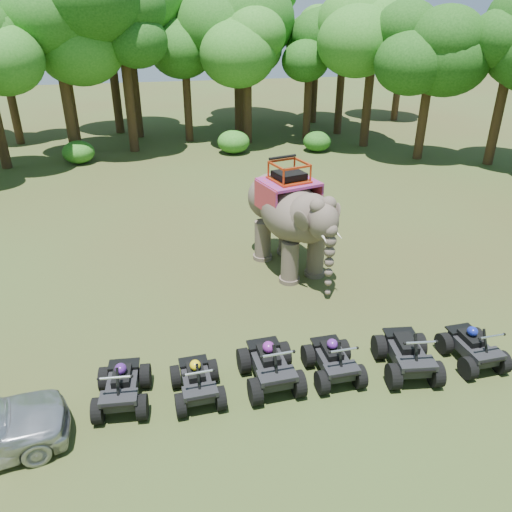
{
  "coord_description": "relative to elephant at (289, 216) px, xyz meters",
  "views": [
    {
      "loc": [
        -2.72,
        -11.6,
        8.47
      ],
      "look_at": [
        0.0,
        1.2,
        1.9
      ],
      "focal_mm": 35.0,
      "sensor_mm": 36.0,
      "label": 1
    }
  ],
  "objects": [
    {
      "name": "tree_1",
      "position": [
        2.13,
        18.25,
        2.34
      ],
      "size": [
        6.02,
        6.02,
        8.61
      ],
      "primitive_type": null,
      "color": "#195114",
      "rests_on": "ground"
    },
    {
      "name": "atv_4",
      "position": [
        1.46,
        -6.22,
        -1.28
      ],
      "size": [
        1.56,
        1.98,
        1.36
      ],
      "primitive_type": null,
      "rotation": [
        0.0,
        0.0,
        -0.13
      ],
      "color": "black",
      "rests_on": "ground"
    },
    {
      "name": "atv_2",
      "position": [
        -2.08,
        -5.94,
        -1.28
      ],
      "size": [
        1.42,
        1.89,
        1.36
      ],
      "primitive_type": null,
      "rotation": [
        0.0,
        0.0,
        0.05
      ],
      "color": "black",
      "rests_on": "ground"
    },
    {
      "name": "tree_33",
      "position": [
        -5.18,
        21.67,
        3.39
      ],
      "size": [
        7.5,
        7.5,
        10.71
      ],
      "primitive_type": null,
      "color": "#195114",
      "rests_on": "ground"
    },
    {
      "name": "elephant",
      "position": [
        0.0,
        0.0,
        0.0
      ],
      "size": [
        3.21,
        5.05,
        3.93
      ],
      "primitive_type": null,
      "rotation": [
        0.0,
        0.0,
        0.27
      ],
      "color": "brown",
      "rests_on": "ground"
    },
    {
      "name": "atv_5",
      "position": [
        3.32,
        -6.26,
        -1.35
      ],
      "size": [
        1.26,
        1.69,
        1.22
      ],
      "primitive_type": null,
      "rotation": [
        0.0,
        0.0,
        0.04
      ],
      "color": "black",
      "rests_on": "ground"
    },
    {
      "name": "tree_41",
      "position": [
        9.16,
        19.65,
        2.01
      ],
      "size": [
        5.56,
        5.56,
        7.94
      ],
      "primitive_type": null,
      "color": "#195114",
      "rests_on": "ground"
    },
    {
      "name": "ground",
      "position": [
        -1.74,
        -3.85,
        -1.96
      ],
      "size": [
        110.0,
        110.0,
        0.0
      ],
      "primitive_type": "plane",
      "color": "#47381E",
      "rests_on": "ground"
    },
    {
      "name": "tree_32",
      "position": [
        -5.51,
        17.68,
        2.84
      ],
      "size": [
        6.73,
        6.73,
        9.61
      ],
      "primitive_type": null,
      "color": "#195114",
      "rests_on": "ground"
    },
    {
      "name": "tree_31",
      "position": [
        -9.04,
        16.37,
        2.51
      ],
      "size": [
        6.26,
        6.26,
        8.95
      ],
      "primitive_type": null,
      "color": "#195114",
      "rests_on": "ground"
    },
    {
      "name": "tree_42",
      "position": [
        8.62,
        23.86,
        1.88
      ],
      "size": [
        5.39,
        5.39,
        7.69
      ],
      "primitive_type": null,
      "color": "#195114",
      "rests_on": "ground"
    },
    {
      "name": "tree_37",
      "position": [
        15.46,
        23.27,
        2.18
      ],
      "size": [
        5.79,
        5.79,
        8.28
      ],
      "primitive_type": null,
      "color": "#195114",
      "rests_on": "ground"
    },
    {
      "name": "tree_2",
      "position": [
        6.35,
        18.37,
        1.75
      ],
      "size": [
        5.19,
        5.19,
        7.42
      ],
      "primitive_type": null,
      "color": "#195114",
      "rests_on": "ground"
    },
    {
      "name": "tree_39",
      "position": [
        -9.06,
        18.07,
        2.23
      ],
      "size": [
        5.87,
        5.87,
        8.38
      ],
      "primitive_type": null,
      "color": "#195114",
      "rests_on": "ground"
    },
    {
      "name": "tree_36",
      "position": [
        2.22,
        20.71,
        1.62
      ],
      "size": [
        5.02,
        5.02,
        7.16
      ],
      "primitive_type": null,
      "color": "#195114",
      "rests_on": "ground"
    },
    {
      "name": "tree_43",
      "position": [
        2.0,
        20.79,
        3.5
      ],
      "size": [
        7.64,
        7.64,
        10.92
      ],
      "primitive_type": null,
      "color": "#195114",
      "rests_on": "ground"
    },
    {
      "name": "atv_0",
      "position": [
        -5.66,
        -5.91,
        -1.34
      ],
      "size": [
        1.36,
        1.77,
        1.24
      ],
      "primitive_type": null,
      "rotation": [
        0.0,
        0.0,
        -0.09
      ],
      "color": "black",
      "rests_on": "ground"
    },
    {
      "name": "atv_3",
      "position": [
        -0.46,
        -6.01,
        -1.35
      ],
      "size": [
        1.24,
        1.68,
        1.22
      ],
      "primitive_type": null,
      "rotation": [
        0.0,
        0.0,
        0.02
      ],
      "color": "black",
      "rests_on": "ground"
    },
    {
      "name": "tree_5",
      "position": [
        15.19,
        10.21,
        2.38
      ],
      "size": [
        6.08,
        6.08,
        8.69
      ],
      "primitive_type": null,
      "color": "#195114",
      "rests_on": "ground"
    },
    {
      "name": "tree_0",
      "position": [
        -1.74,
        19.73,
        1.93
      ],
      "size": [
        5.46,
        5.46,
        7.79
      ],
      "primitive_type": null,
      "color": "#195114",
      "rests_on": "ground"
    },
    {
      "name": "tree_4",
      "position": [
        11.65,
        12.19,
        2.1
      ],
      "size": [
        5.68,
        5.68,
        8.12
      ],
      "primitive_type": null,
      "color": "#195114",
      "rests_on": "ground"
    },
    {
      "name": "atv_1",
      "position": [
        -3.91,
        -6.07,
        -1.38
      ],
      "size": [
        1.23,
        1.64,
        1.17
      ],
      "primitive_type": null,
      "rotation": [
        0.0,
        0.0,
        0.05
      ],
      "color": "black",
      "rests_on": "ground"
    },
    {
      "name": "tree_38",
      "position": [
        -6.58,
        23.32,
        3.26
      ],
      "size": [
        7.31,
        7.31,
        10.44
      ],
      "primitive_type": null,
      "color": "#195114",
      "rests_on": "ground"
    },
    {
      "name": "tree_3",
      "position": [
        9.63,
        15.85,
        2.74
      ],
      "size": [
        6.58,
        6.58,
        9.4
      ],
      "primitive_type": null,
      "color": "#195114",
      "rests_on": "ground"
    },
    {
      "name": "tree_34",
      "position": [
        -13.2,
        21.31,
        2.13
      ],
      "size": [
        5.72,
        5.72,
        8.18
      ],
      "primitive_type": null,
      "color": "#195114",
      "rests_on": "ground"
    },
    {
      "name": "tree_35",
      "position": [
        3.02,
        25.77,
        3.16
      ],
      "size": [
        7.17,
        7.17,
        10.24
      ],
      "primitive_type": null,
      "color": "#195114",
      "rests_on": "ground"
    }
  ]
}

